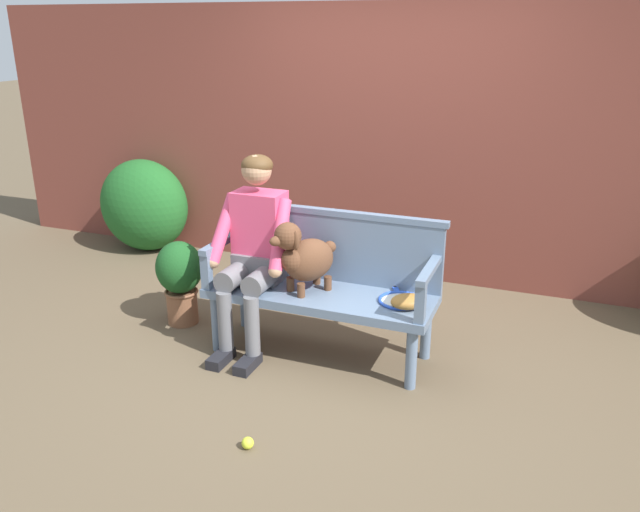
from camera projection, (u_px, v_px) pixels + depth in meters
ground_plane at (320, 353)px, 4.39m from camera, size 40.00×40.00×0.00m
brick_garden_fence at (394, 144)px, 5.53m from camera, size 8.00×0.30×2.31m
hedge_bush_mid_left at (144, 205)px, 6.28m from camera, size 0.91×0.67×0.91m
garden_bench at (320, 300)px, 4.25m from camera, size 1.52×0.53×0.46m
bench_backrest at (333, 244)px, 4.35m from camera, size 1.56×0.06×0.50m
bench_armrest_left_end at (216, 253)px, 4.33m from camera, size 0.06×0.53×0.28m
bench_armrest_right_end at (426, 283)px, 3.83m from camera, size 0.06×0.53×0.28m
person_seated at (255, 246)px, 4.28m from camera, size 0.56×0.67×1.33m
dog_on_bench at (304, 256)px, 4.14m from camera, size 0.39×0.47×0.50m
tennis_racket at (400, 299)px, 4.10m from camera, size 0.39×0.57×0.03m
baseball_glove at (408, 301)px, 3.97m from camera, size 0.28×0.27×0.09m
tennis_ball at (248, 443)px, 3.39m from camera, size 0.07×0.07×0.07m
potted_plant at (180, 277)px, 4.72m from camera, size 0.35×0.35×0.64m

